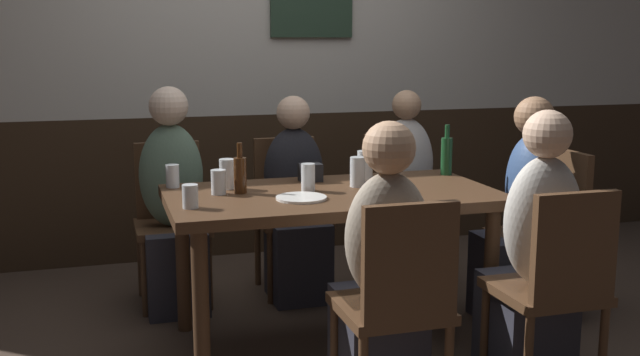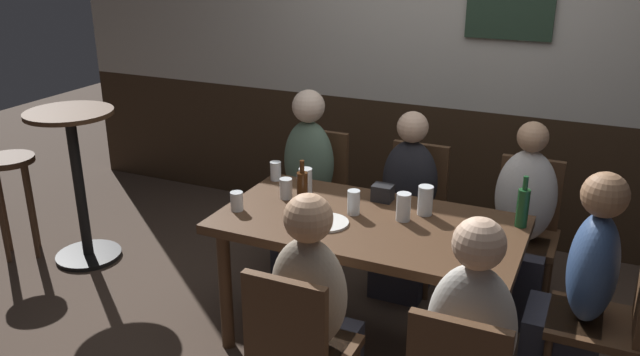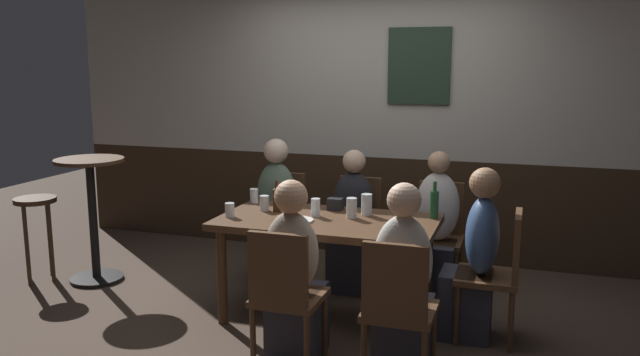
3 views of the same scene
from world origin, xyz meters
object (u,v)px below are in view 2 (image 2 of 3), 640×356
Objects in this scene: pint_glass_amber at (354,204)px; condiment_caddy at (383,193)px; person_left_far at (306,195)px; person_head_east at (575,307)px; person_mid_far at (406,218)px; person_mid_near at (314,331)px; pint_glass_stout at (305,182)px; chair_head_east at (613,315)px; chair_mid_far at (414,206)px; plate_white_large at (326,222)px; highball_clear at (276,172)px; beer_glass_half at (403,209)px; tumbler_short at (425,202)px; chair_right_far at (524,225)px; person_right_far at (520,238)px; beer_bottle_green at (523,207)px; beer_glass_tall at (237,202)px; side_bar_table at (77,174)px; tumbler_water at (286,189)px; dining_table at (368,236)px; chair_left_far at (316,190)px; bar_stool at (11,179)px; beer_bottle_brown at (302,186)px; chair_mid_near at (297,349)px.

pint_glass_amber is 1.19× the size of condiment_caddy.
person_head_east is at bearing -21.41° from person_left_far.
person_mid_far is 1.33m from person_mid_near.
chair_head_east is at bearing -7.21° from pint_glass_stout.
chair_mid_far reaches higher than plate_white_large.
beer_glass_half is at bearing -15.44° from highball_clear.
person_mid_far reaches higher than tumbler_short.
chair_right_far is (0.68, 0.00, 0.00)m from chair_mid_far.
chair_head_east is 0.76× the size of person_right_far.
person_left_far is at bearing 144.80° from beer_glass_half.
person_right_far is at bearing -90.00° from chair_right_far.
highball_clear is 0.42× the size of beer_bottle_green.
beer_glass_tall is 0.10× the size of side_bar_table.
chair_right_far is at bearing 31.63° from tumbler_water.
chair_head_east is at bearing -52.65° from person_right_far.
chair_left_far is at bearing 129.34° from dining_table.
chair_right_far is 3.30× the size of beer_bottle_green.
person_mid_far is (-1.19, 0.67, -0.02)m from chair_head_east.
beer_bottle_green is 0.98m from plate_white_large.
chair_mid_far is 1.32m from person_head_east.
pint_glass_stout is 0.44m from condiment_caddy.
plate_white_large is at bearing -7.92° from side_bar_table.
person_mid_near is at bearing -14.45° from bar_stool.
tumbler_short is at bearing 74.62° from person_mid_near.
person_left_far reaches higher than person_mid_near.
chair_mid_far is 5.65× the size of tumbler_short.
chair_left_far is at bearing 166.52° from person_mid_far.
person_head_east is 4.37× the size of beer_bottle_green.
dining_table is 0.53m from pint_glass_stout.
person_left_far is 11.82× the size of beer_glass_tall.
tumbler_water is 0.88× the size of pint_glass_amber.
highball_clear is at bearing 141.28° from beer_bottle_brown.
beer_glass_half reaches higher than pint_glass_amber.
person_mid_near is at bearing -150.70° from chair_head_east.
side_bar_table reaches higher than chair_mid_near.
bar_stool is at bearing -165.29° from person_mid_far.
beer_bottle_green reaches higher than bar_stool.
beer_glass_tall is (-0.16, -0.25, -0.01)m from tumbler_water.
chair_right_far is 0.16m from person_right_far.
condiment_caddy is (-0.02, 0.28, 0.13)m from dining_table.
pint_glass_amber is at bearing -99.40° from person_mid_far.
chair_left_far is 0.76× the size of person_head_east.
person_left_far reaches higher than pint_glass_stout.
chair_head_east is at bearing -11.64° from tumbler_short.
chair_left_far is 0.59m from highball_clear.
chair_mid_near is at bearing -58.29° from highball_clear.
bar_stool is at bearing -161.57° from side_bar_table.
tumbler_short is 0.67m from beer_bottle_brown.
person_mid_far reaches higher than highball_clear.
person_right_far is at bearing 21.92° from pint_glass_stout.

